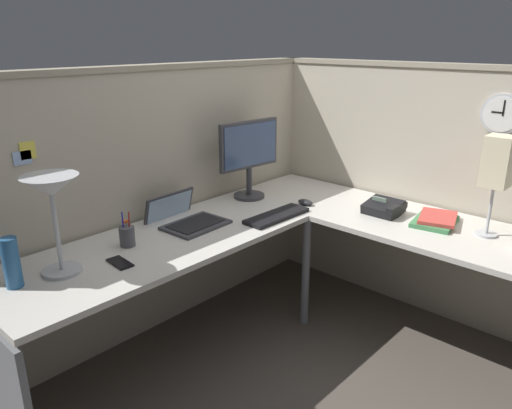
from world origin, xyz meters
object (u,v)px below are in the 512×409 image
(keyboard, at_px, (277,216))
(wall_clock, at_px, (502,114))
(pen_cup, at_px, (127,236))
(desk_lamp_paper, at_px, (497,165))
(office_phone, at_px, (384,208))
(computer_mouse, at_px, (305,202))
(thermos_flask, at_px, (11,263))
(book_stack, at_px, (436,220))
(desk_lamp_dome, at_px, (52,194))
(monitor, at_px, (249,153))
(cell_phone, at_px, (120,263))
(laptop, at_px, (184,218))

(keyboard, relative_size, wall_clock, 1.95)
(pen_cup, relative_size, desk_lamp_paper, 0.34)
(keyboard, height_order, office_phone, office_phone)
(computer_mouse, height_order, desk_lamp_paper, desk_lamp_paper)
(thermos_flask, distance_m, desk_lamp_paper, 2.31)
(book_stack, bearing_deg, pen_cup, 143.15)
(desk_lamp_dome, bearing_deg, desk_lamp_paper, -35.72)
(pen_cup, bearing_deg, book_stack, -36.85)
(computer_mouse, height_order, desk_lamp_dome, desk_lamp_dome)
(thermos_flask, xyz_separation_m, wall_clock, (2.20, -1.16, 0.49))
(monitor, xyz_separation_m, thermos_flask, (-1.55, -0.11, -0.18))
(monitor, bearing_deg, desk_lamp_dome, -174.61)
(thermos_flask, bearing_deg, book_stack, -27.41)
(computer_mouse, distance_m, thermos_flask, 1.69)
(monitor, xyz_separation_m, office_phone, (0.30, -0.81, -0.26))
(computer_mouse, relative_size, thermos_flask, 0.47)
(keyboard, distance_m, book_stack, 0.89)
(desk_lamp_dome, relative_size, desk_lamp_paper, 0.84)
(keyboard, bearing_deg, desk_lamp_paper, -59.82)
(desk_lamp_dome, bearing_deg, pen_cup, 5.94)
(monitor, xyz_separation_m, wall_clock, (0.65, -1.27, 0.30))
(keyboard, bearing_deg, book_stack, -52.23)
(computer_mouse, height_order, cell_phone, computer_mouse)
(keyboard, height_order, book_stack, book_stack)
(computer_mouse, distance_m, desk_lamp_dome, 1.53)
(desk_lamp_paper, bearing_deg, pen_cup, 136.76)
(computer_mouse, relative_size, pen_cup, 0.58)
(thermos_flask, relative_size, wall_clock, 1.00)
(pen_cup, bearing_deg, keyboard, -19.51)
(keyboard, height_order, thermos_flask, thermos_flask)
(pen_cup, distance_m, thermos_flask, 0.57)
(desk_lamp_dome, relative_size, book_stack, 1.38)
(cell_phone, relative_size, thermos_flask, 0.65)
(laptop, relative_size, office_phone, 1.92)
(desk_lamp_dome, bearing_deg, cell_phone, -27.28)
(pen_cup, height_order, office_phone, pen_cup)
(cell_phone, height_order, book_stack, book_stack)
(monitor, distance_m, wall_clock, 1.46)
(cell_phone, bearing_deg, desk_lamp_paper, -32.58)
(laptop, xyz_separation_m, book_stack, (0.94, -1.05, -0.00))
(laptop, distance_m, desk_lamp_dome, 0.84)
(wall_clock, bearing_deg, cell_phone, 150.00)
(pen_cup, bearing_deg, office_phone, -29.11)
(laptop, height_order, computer_mouse, laptop)
(thermos_flask, relative_size, desk_lamp_paper, 0.42)
(laptop, bearing_deg, office_phone, -40.72)
(office_phone, relative_size, book_stack, 0.64)
(office_phone, bearing_deg, book_stack, -79.15)
(cell_phone, bearing_deg, office_phone, -17.30)
(monitor, distance_m, office_phone, 0.90)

